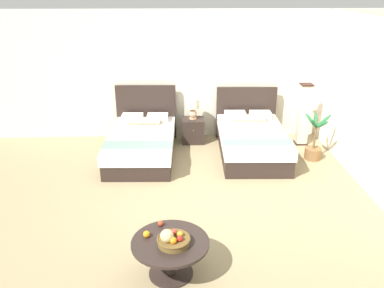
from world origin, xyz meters
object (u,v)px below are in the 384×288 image
at_px(fruit_bowl, 172,239).
at_px(table_lamp, 193,107).
at_px(bed_near_corner, 252,140).
at_px(potted_palm, 314,147).
at_px(loose_orange, 147,234).
at_px(floor_lamp_corner, 303,115).
at_px(loose_apple, 161,223).
at_px(coffee_table, 170,250).
at_px(nightstand, 193,130).
at_px(bed_near_window, 142,142).

bearing_deg(fruit_bowl, table_lamp, 84.63).
xyz_separation_m(bed_near_corner, potted_palm, (1.19, -0.27, -0.05)).
relative_size(bed_near_corner, loose_orange, 26.61).
height_order(loose_orange, floor_lamp_corner, floor_lamp_corner).
xyz_separation_m(fruit_bowl, loose_apple, (-0.15, 0.38, -0.04)).
height_order(loose_apple, potted_palm, potted_palm).
xyz_separation_m(fruit_bowl, loose_orange, (-0.31, 0.15, -0.03)).
relative_size(loose_apple, potted_palm, 0.08).
bearing_deg(coffee_table, loose_orange, 161.10).
bearing_deg(floor_lamp_corner, bed_near_corner, -155.64).
height_order(bed_near_corner, floor_lamp_corner, floor_lamp_corner).
bearing_deg(floor_lamp_corner, nightstand, 175.36).
distance_m(bed_near_window, coffee_table, 3.60).
relative_size(coffee_table, potted_palm, 0.98).
bearing_deg(loose_orange, coffee_table, -18.90).
relative_size(table_lamp, potted_palm, 0.47).
xyz_separation_m(bed_near_corner, coffee_table, (-1.59, -3.54, 0.04)).
bearing_deg(floor_lamp_corner, coffee_table, -124.20).
xyz_separation_m(bed_near_corner, table_lamp, (-1.15, 0.74, 0.49)).
bearing_deg(table_lamp, bed_near_window, -144.98).
height_order(nightstand, loose_apple, loose_apple).
height_order(fruit_bowl, loose_apple, fruit_bowl).
xyz_separation_m(fruit_bowl, floor_lamp_corner, (2.74, 4.14, 0.12)).
distance_m(coffee_table, loose_orange, 0.34).
height_order(table_lamp, loose_orange, table_lamp).
distance_m(fruit_bowl, loose_apple, 0.41).
distance_m(nightstand, table_lamp, 0.54).
distance_m(coffee_table, fruit_bowl, 0.21).
distance_m(loose_apple, floor_lamp_corner, 4.74).
bearing_deg(potted_palm, coffee_table, -130.35).
relative_size(nightstand, table_lamp, 1.19).
distance_m(loose_orange, floor_lamp_corner, 5.02).
xyz_separation_m(table_lamp, fruit_bowl, (-0.41, -4.35, -0.26)).
relative_size(nightstand, loose_orange, 6.43).
distance_m(bed_near_corner, floor_lamp_corner, 1.34).
distance_m(table_lamp, coffee_table, 4.33).
bearing_deg(fruit_bowl, bed_near_window, 100.07).
relative_size(table_lamp, floor_lamp_corner, 0.34).
xyz_separation_m(bed_near_window, table_lamp, (1.05, 0.74, 0.51)).
relative_size(loose_orange, floor_lamp_corner, 0.06).
height_order(nightstand, fruit_bowl, fruit_bowl).
bearing_deg(bed_near_corner, floor_lamp_corner, 24.36).
bearing_deg(nightstand, potted_palm, -23.07).
bearing_deg(bed_near_window, fruit_bowl, -79.93).
distance_m(nightstand, potted_palm, 2.55).
bearing_deg(loose_apple, coffee_table, -69.29).
xyz_separation_m(loose_apple, floor_lamp_corner, (2.89, 3.75, 0.15)).
relative_size(bed_near_window, nightstand, 4.25).
height_order(bed_near_corner, fruit_bowl, bed_near_corner).
distance_m(nightstand, loose_orange, 4.24).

